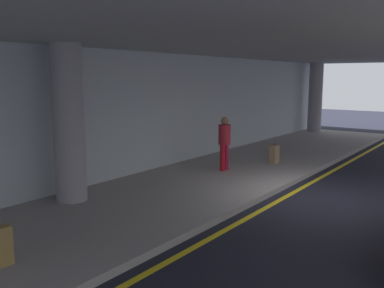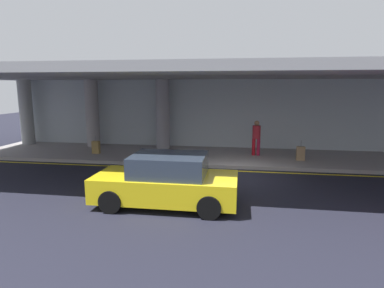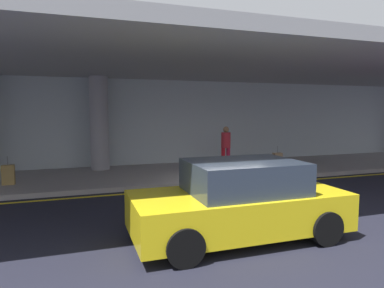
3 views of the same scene
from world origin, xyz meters
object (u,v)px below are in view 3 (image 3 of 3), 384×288
at_px(support_column_center, 99,123).
at_px(car_yellow_taxi, 240,202).
at_px(suitcase_upright_primary, 277,160).
at_px(suitcase_upright_secondary, 8,175).
at_px(traveler_with_luggage, 226,144).

relative_size(support_column_center, car_yellow_taxi, 0.89).
relative_size(suitcase_upright_primary, suitcase_upright_secondary, 1.00).
height_order(support_column_center, suitcase_upright_primary, support_column_center).
xyz_separation_m(car_yellow_taxi, suitcase_upright_secondary, (-5.02, 6.00, -0.25)).
distance_m(car_yellow_taxi, traveler_with_luggage, 7.34).
bearing_deg(suitcase_upright_secondary, support_column_center, 43.95).
relative_size(car_yellow_taxi, suitcase_upright_secondary, 4.56).
height_order(suitcase_upright_primary, suitcase_upright_secondary, same).
bearing_deg(traveler_with_luggage, car_yellow_taxi, 98.41).
relative_size(traveler_with_luggage, suitcase_upright_primary, 1.87).
bearing_deg(traveler_with_luggage, suitcase_upright_primary, -171.20).
distance_m(support_column_center, traveler_with_luggage, 5.11).
distance_m(support_column_center, suitcase_upright_secondary, 3.85).
bearing_deg(suitcase_upright_secondary, car_yellow_taxi, -40.47).
bearing_deg(traveler_with_luggage, support_column_center, 16.86).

